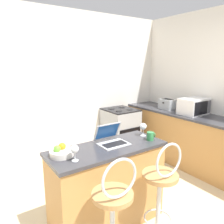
# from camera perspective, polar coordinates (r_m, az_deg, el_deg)

# --- Properties ---
(wall_back) EXTENTS (12.00, 0.06, 2.60)m
(wall_back) POSITION_cam_1_polar(r_m,az_deg,el_deg) (3.82, -12.23, 5.81)
(wall_back) COLOR silver
(wall_back) RESTS_ON ground_plane
(breakfast_bar) EXTENTS (1.24, 0.50, 0.90)m
(breakfast_bar) POSITION_cam_1_polar(r_m,az_deg,el_deg) (2.47, -1.09, -18.81)
(breakfast_bar) COLOR #B27C42
(breakfast_bar) RESTS_ON ground_plane
(counter_right) EXTENTS (0.62, 2.88, 0.90)m
(counter_right) POSITION_cam_1_polar(r_m,az_deg,el_deg) (3.95, 20.94, -7.20)
(counter_right) COLOR #B27C42
(counter_right) RESTS_ON ground_plane
(bar_stool_near) EXTENTS (0.40, 0.40, 1.07)m
(bar_stool_near) POSITION_cam_1_polar(r_m,az_deg,el_deg) (1.98, 0.44, -26.03)
(bar_stool_near) COLOR silver
(bar_stool_near) RESTS_ON ground_plane
(bar_stool_far) EXTENTS (0.40, 0.40, 1.07)m
(bar_stool_far) POSITION_cam_1_polar(r_m,az_deg,el_deg) (2.27, 12.52, -20.59)
(bar_stool_far) COLOR silver
(bar_stool_far) RESTS_ON ground_plane
(laptop) EXTENTS (0.30, 0.28, 0.21)m
(laptop) POSITION_cam_1_polar(r_m,az_deg,el_deg) (2.35, -0.29, -6.91)
(laptop) COLOR #B7BABF
(laptop) RESTS_ON breakfast_bar
(microwave) EXTENTS (0.47, 0.34, 0.27)m
(microwave) POSITION_cam_1_polar(r_m,az_deg,el_deg) (3.88, 20.58, 1.41)
(microwave) COLOR silver
(microwave) RESTS_ON counter_right
(toaster) EXTENTS (0.23, 0.28, 0.19)m
(toaster) POSITION_cam_1_polar(r_m,az_deg,el_deg) (4.17, 14.26, 2.02)
(toaster) COLOR #9EA3A8
(toaster) RESTS_ON counter_right
(stove_range) EXTENTS (0.54, 0.61, 0.91)m
(stove_range) POSITION_cam_1_polar(r_m,az_deg,el_deg) (4.16, 2.17, -5.35)
(stove_range) COLOR #9EA3A8
(stove_range) RESTS_ON ground_plane
(wine_glass_short) EXTENTS (0.07, 0.07, 0.15)m
(wine_glass_short) POSITION_cam_1_polar(r_m,az_deg,el_deg) (1.95, -9.74, -9.65)
(wine_glass_short) COLOR silver
(wine_glass_short) RESTS_ON breakfast_bar
(mug_green) EXTENTS (0.10, 0.08, 0.09)m
(mug_green) POSITION_cam_1_polar(r_m,az_deg,el_deg) (2.48, 10.01, -6.20)
(mug_green) COLOR #338447
(mug_green) RESTS_ON breakfast_bar
(fruit_bowl) EXTENTS (0.22, 0.22, 0.11)m
(fruit_bowl) POSITION_cam_1_polar(r_m,az_deg,el_deg) (2.10, -13.16, -10.10)
(fruit_bowl) COLOR silver
(fruit_bowl) RESTS_ON breakfast_bar
(wine_glass_tall) EXTENTS (0.08, 0.08, 0.15)m
(wine_glass_tall) POSITION_cam_1_polar(r_m,az_deg,el_deg) (2.59, 8.18, -3.85)
(wine_glass_tall) COLOR silver
(wine_glass_tall) RESTS_ON breakfast_bar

